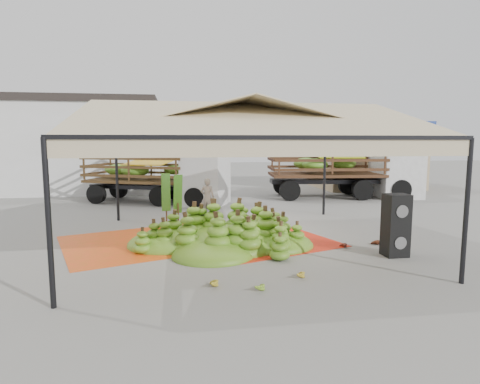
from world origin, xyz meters
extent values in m
plane|color=slate|center=(0.00, 0.00, 0.00)|extent=(90.00, 90.00, 0.00)
cylinder|color=black|center=(-4.00, -4.00, 1.50)|extent=(0.10, 0.10, 3.00)
cylinder|color=black|center=(4.00, -4.00, 1.50)|extent=(0.10, 0.10, 3.00)
cylinder|color=black|center=(-4.00, 4.00, 1.50)|extent=(0.10, 0.10, 3.00)
cylinder|color=black|center=(4.00, 4.00, 1.50)|extent=(0.10, 0.10, 3.00)
pyramid|color=tan|center=(0.00, 0.00, 3.50)|extent=(8.00, 8.00, 1.00)
cube|color=black|center=(0.00, 0.00, 3.00)|extent=(8.00, 8.00, 0.08)
cube|color=tan|center=(0.00, 0.00, 2.82)|extent=(8.00, 8.00, 0.36)
cube|color=silver|center=(-10.00, 14.00, 2.50)|extent=(14.00, 6.00, 5.00)
cube|color=black|center=(-10.00, 14.00, 5.20)|extent=(14.30, 6.30, 0.40)
cube|color=tan|center=(10.00, 13.00, 1.80)|extent=(6.00, 5.00, 3.60)
cube|color=navy|center=(10.00, 13.00, 3.85)|extent=(6.30, 5.30, 0.50)
cube|color=#EA4216|center=(-2.94, 0.45, 0.01)|extent=(5.15, 5.03, 0.01)
cube|color=red|center=(0.46, 0.44, 0.01)|extent=(5.11, 5.23, 0.01)
ellipsoid|color=#397718|center=(-0.52, -0.26, 0.58)|extent=(6.16, 5.39, 1.16)
ellipsoid|color=#B78D24|center=(0.73, -3.11, 0.10)|extent=(0.52, 0.48, 0.19)
ellipsoid|color=gold|center=(-1.18, -3.40, 0.10)|extent=(0.44, 0.36, 0.20)
ellipsoid|color=#5B1B14|center=(2.66, -0.95, 0.09)|extent=(0.40, 0.34, 0.18)
ellipsoid|color=#522712|center=(3.70, -0.85, 0.10)|extent=(0.52, 0.47, 0.19)
ellipsoid|color=#497418|center=(-0.27, -3.70, 0.09)|extent=(0.53, 0.51, 0.19)
ellipsoid|color=#51811A|center=(-1.73, 0.93, 2.62)|extent=(0.24, 0.24, 0.20)
ellipsoid|color=#51811A|center=(-0.23, 0.93, 2.62)|extent=(0.24, 0.24, 0.20)
ellipsoid|color=#51811A|center=(1.27, 0.93, 2.62)|extent=(0.24, 0.24, 0.20)
cube|color=black|center=(3.70, -1.90, 0.40)|extent=(0.59, 0.51, 0.80)
cube|color=black|center=(3.70, -1.90, 1.20)|extent=(0.59, 0.51, 0.80)
imported|color=gray|center=(-0.66, 4.29, 0.76)|extent=(0.63, 0.49, 1.51)
cube|color=#4A3318|center=(-3.56, 8.62, 1.05)|extent=(5.51, 4.02, 0.12)
cube|color=silver|center=(-0.50, 7.38, 1.15)|extent=(2.50, 2.72, 2.30)
cylinder|color=black|center=(-5.61, 8.37, 0.45)|extent=(0.95, 0.62, 0.90)
cylinder|color=black|center=(-4.85, 10.23, 0.45)|extent=(0.95, 0.62, 0.90)
cylinder|color=black|center=(-2.64, 7.17, 0.45)|extent=(0.95, 0.62, 0.90)
cylinder|color=black|center=(-1.88, 9.02, 0.45)|extent=(0.95, 0.62, 0.90)
cylinder|color=black|center=(-1.06, 6.52, 0.45)|extent=(0.95, 0.62, 0.90)
cylinder|color=black|center=(-0.30, 8.38, 0.45)|extent=(0.95, 0.62, 0.90)
ellipsoid|color=#4F861C|center=(-3.56, 8.62, 1.55)|extent=(4.39, 3.18, 0.70)
cube|color=gold|center=(-3.09, 8.43, 1.95)|extent=(2.61, 2.60, 0.25)
cube|color=#53351B|center=(5.86, 8.80, 1.20)|extent=(5.97, 3.21, 0.14)
cube|color=white|center=(9.62, 8.41, 1.32)|extent=(2.31, 2.72, 2.63)
cylinder|color=black|center=(3.69, 7.87, 0.52)|extent=(1.06, 0.45, 1.03)
cylinder|color=black|center=(3.93, 10.15, 0.52)|extent=(1.06, 0.45, 1.03)
cylinder|color=black|center=(7.34, 7.49, 0.52)|extent=(1.06, 0.45, 1.03)
cylinder|color=black|center=(7.57, 9.77, 0.52)|extent=(1.06, 0.45, 1.03)
cylinder|color=black|center=(9.27, 7.29, 0.52)|extent=(1.06, 0.45, 1.03)
cylinder|color=black|center=(9.51, 9.57, 0.52)|extent=(1.06, 0.45, 1.03)
ellipsoid|color=#3C7919|center=(5.86, 8.80, 1.77)|extent=(4.77, 2.52, 0.80)
cube|color=#BACC16|center=(6.43, 8.74, 2.23)|extent=(2.51, 2.51, 0.28)
camera|label=1|loc=(-1.78, -11.21, 2.93)|focal=30.00mm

